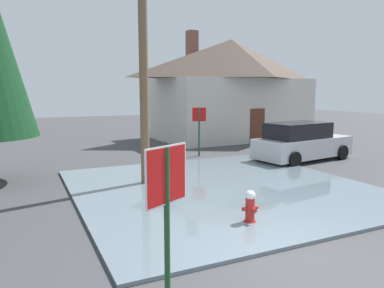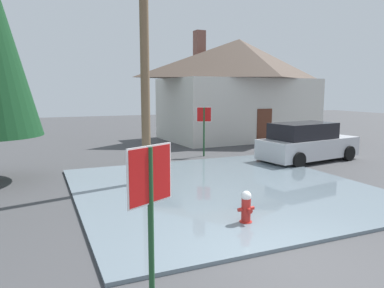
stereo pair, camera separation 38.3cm
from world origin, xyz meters
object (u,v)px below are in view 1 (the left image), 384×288
(stop_sign_far, at_px, (199,122))
(parked_car, at_px, (301,142))
(utility_pole, at_px, (143,40))
(house, at_px, (231,88))
(fire_hydrant, at_px, (250,208))
(stop_sign_near, at_px, (167,195))

(stop_sign_far, bearing_deg, parked_car, -38.68)
(utility_pole, distance_m, house, 12.62)
(stop_sign_far, relative_size, parked_car, 0.48)
(parked_car, bearing_deg, utility_pole, -171.14)
(fire_hydrant, height_order, parked_car, parked_car)
(stop_sign_near, height_order, stop_sign_far, stop_sign_near)
(house, bearing_deg, stop_sign_near, -123.69)
(fire_hydrant, relative_size, stop_sign_far, 0.35)
(fire_hydrant, distance_m, utility_pole, 6.13)
(fire_hydrant, relative_size, parked_car, 0.17)
(stop_sign_near, bearing_deg, utility_pole, 74.41)
(fire_hydrant, bearing_deg, stop_sign_near, -141.80)
(stop_sign_near, xyz_separation_m, utility_pole, (1.86, 6.67, 2.88))
(house, bearing_deg, parked_car, -98.67)
(house, relative_size, parked_car, 2.11)
(stop_sign_far, height_order, house, house)
(fire_hydrant, height_order, utility_pole, utility_pole)
(stop_sign_far, distance_m, parked_car, 4.62)
(house, bearing_deg, utility_pole, -133.56)
(fire_hydrant, bearing_deg, stop_sign_far, 71.10)
(fire_hydrant, xyz_separation_m, parked_car, (6.43, 5.57, 0.40))
(stop_sign_near, bearing_deg, stop_sign_far, 61.65)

